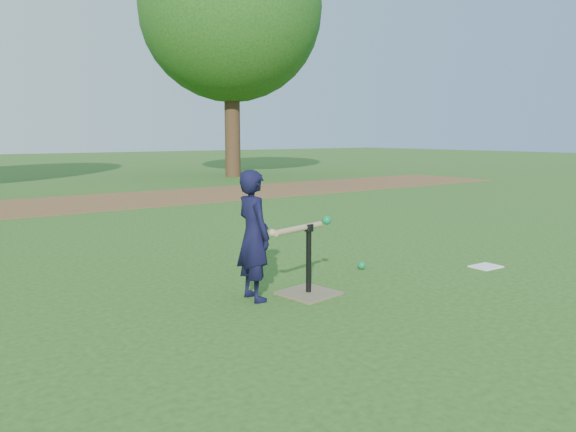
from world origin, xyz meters
TOP-DOWN VIEW (x-y plane):
  - ground at (0.00, 0.00)m, footprint 80.00×80.00m
  - dirt_strip at (0.00, 7.50)m, footprint 24.00×3.00m
  - child at (-0.51, -0.14)m, footprint 0.29×0.41m
  - wiffle_ball_ground at (0.96, 0.10)m, footprint 0.08×0.08m
  - clipboard at (2.07, -0.60)m, footprint 0.31×0.24m
  - batting_tee at (-0.05, -0.30)m, footprint 0.49×0.49m
  - swing_action at (-0.13, -0.31)m, footprint 0.72×0.21m
  - tree_right at (6.50, 12.00)m, footprint 5.80×5.80m

SIDE VIEW (x-z plane):
  - ground at x=0.00m, z-range 0.00..0.00m
  - dirt_strip at x=0.00m, z-range 0.00..0.01m
  - clipboard at x=2.07m, z-range 0.00..0.01m
  - wiffle_ball_ground at x=0.96m, z-range 0.00..0.08m
  - batting_tee at x=-0.05m, z-range -0.20..0.42m
  - child at x=-0.51m, z-range 0.00..1.09m
  - swing_action at x=-0.13m, z-range 0.55..0.65m
  - tree_right at x=6.50m, z-range 1.19..9.39m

